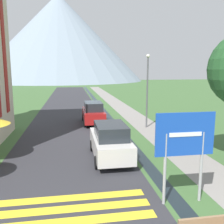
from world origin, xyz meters
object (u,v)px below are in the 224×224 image
(road_sign, at_px, (185,143))
(parked_car_near, at_px, (110,141))
(streetlamp, at_px, (147,85))
(parked_car_far, at_px, (93,113))

(road_sign, bearing_deg, parked_car_near, 110.75)
(streetlamp, bearing_deg, road_sign, -100.99)
(parked_car_near, bearing_deg, road_sign, -69.25)
(parked_car_near, bearing_deg, streetlamp, 58.67)
(parked_car_far, relative_size, streetlamp, 0.74)
(road_sign, bearing_deg, streetlamp, 79.01)
(parked_car_far, bearing_deg, streetlamp, -27.15)
(road_sign, distance_m, parked_car_far, 13.16)
(parked_car_far, bearing_deg, parked_car_near, -89.30)
(parked_car_near, height_order, parked_car_far, same)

